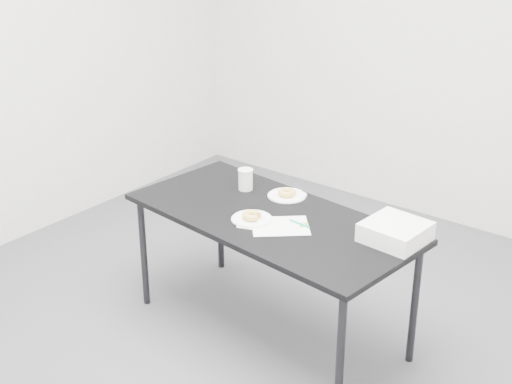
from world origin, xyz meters
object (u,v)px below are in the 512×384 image
Objects in this scene: donut_near at (252,216)px; donut_far at (287,192)px; pen at (300,224)px; table at (271,225)px; plate_far at (287,196)px; plate_near at (252,219)px; bakery_box at (396,232)px; scorecard at (280,226)px; coffee_cup at (246,179)px.

donut_near is 1.00× the size of donut_far.
table is at bearing -173.62° from pen.
donut_far reaches higher than plate_far.
pen is 0.25m from plate_near.
donut_near is at bearing -84.41° from plate_far.
plate_near is 0.76× the size of bakery_box.
pen is 0.48m from bakery_box.
table is 0.14m from donut_near.
plate_far is at bearing 113.47° from table.
scorecard is at bearing -59.21° from donut_far.
donut_near is 0.36m from donut_far.
scorecard is at bearing -59.21° from plate_far.
plate_far is at bearing 95.59° from plate_near.
pen is 1.32× the size of donut_near.
donut_far is (-0.08, 0.26, 0.08)m from table.
donut_far is 0.36× the size of bakery_box.
donut_near reaches higher than plate_far.
plate_far is 0.26m from coffee_cup.
bakery_box is (0.64, 0.15, 0.10)m from table.
bakery_box reaches higher than scorecard.
coffee_cup reaches higher than bakery_box.
plate_near is 0.02m from donut_near.
plate_far is at bearing 0.00° from donut_far.
coffee_cup is (-0.24, -0.07, 0.06)m from plate_far.
donut_near is 0.73m from bakery_box.
plate_far reaches higher than scorecard.
table is 12.23× the size of pen.
donut_near is at bearing -84.41° from donut_far.
pen is 0.25m from donut_near.
plate_near is 1.74× the size of coffee_cup.
pen is at bearing -43.95° from plate_far.
donut_near is at bearing 90.00° from plate_near.
scorecard is 2.15× the size of pen.
table is 0.67m from bakery_box.
coffee_cup reaches higher than donut_far.
donut_far is 0.25m from coffee_cup.
plate_far is 0.77× the size of bakery_box.
bakery_box reaches higher than plate_near.
coffee_cup is at bearing 165.02° from pen.
bakery_box is (0.69, 0.25, 0.04)m from plate_near.
donut_far is (-0.26, 0.25, 0.02)m from pen.
bakery_box reaches higher than plate_far.
scorecard is at bearing 11.08° from donut_near.
donut_far is at bearing 141.52° from pen.
bakery_box is at bearing 22.73° from pen.
pen is 0.36m from plate_far.
bakery_box is (0.72, -0.11, 0.04)m from plate_far.
pen is 1.32× the size of donut_far.
table is 7.61× the size of plate_near.
donut_near is at bearing -155.75° from bakery_box.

